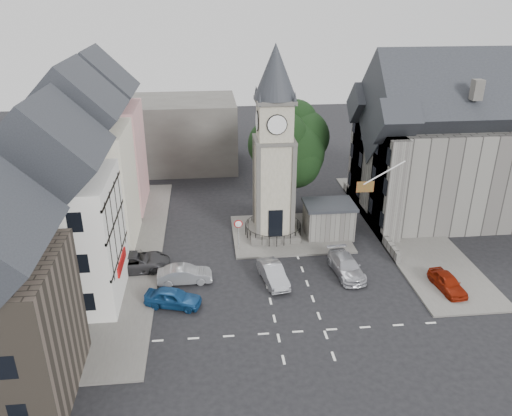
{
  "coord_description": "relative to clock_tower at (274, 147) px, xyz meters",
  "views": [
    {
      "loc": [
        -5.45,
        -30.85,
        20.1
      ],
      "look_at": [
        -1.8,
        5.0,
        4.04
      ],
      "focal_mm": 35.0,
      "sensor_mm": 36.0,
      "label": 1
    }
  ],
  "objects": [
    {
      "name": "town_tree",
      "position": [
        2.0,
        5.01,
        -1.15
      ],
      "size": [
        7.2,
        7.2,
        10.8
      ],
      "color": "black",
      "rests_on": "ground"
    },
    {
      "name": "car_west_blue",
      "position": [
        -8.19,
        -9.84,
        -7.46
      ],
      "size": [
        4.16,
        2.57,
        1.32
      ],
      "primitive_type": "imported",
      "rotation": [
        0.0,
        0.0,
        1.29
      ],
      "color": "navy",
      "rests_on": "ground"
    },
    {
      "name": "terrace_pink",
      "position": [
        -15.5,
        8.01,
        -1.54
      ],
      "size": [
        8.1,
        7.6,
        12.8
      ],
      "color": "pink",
      "rests_on": "ground"
    },
    {
      "name": "car_west_silver",
      "position": [
        -7.5,
        -6.9,
        -7.46
      ],
      "size": [
        4.04,
        1.51,
        1.32
      ],
      "primitive_type": "imported",
      "rotation": [
        0.0,
        0.0,
        1.6
      ],
      "color": "#9C9FA4",
      "rests_on": "ground"
    },
    {
      "name": "pavement_west",
      "position": [
        -12.5,
        -1.99,
        -8.05
      ],
      "size": [
        6.0,
        30.0,
        0.14
      ],
      "primitive_type": "cube",
      "color": "#595651",
      "rests_on": "ground"
    },
    {
      "name": "central_island",
      "position": [
        1.5,
        0.01,
        -8.04
      ],
      "size": [
        10.0,
        8.0,
        0.16
      ],
      "primitive_type": "cube",
      "color": "#595651",
      "rests_on": "ground"
    },
    {
      "name": "road_markings",
      "position": [
        0.0,
        -13.49,
        -8.12
      ],
      "size": [
        20.0,
        8.0,
        0.01
      ],
      "primitive_type": "cube",
      "color": "silver",
      "rests_on": "ground"
    },
    {
      "name": "warning_sign_post",
      "position": [
        -3.2,
        -2.56,
        -6.09
      ],
      "size": [
        0.7,
        0.19,
        2.85
      ],
      "color": "black",
      "rests_on": "ground"
    },
    {
      "name": "ground",
      "position": [
        0.0,
        -7.99,
        -8.12
      ],
      "size": [
        120.0,
        120.0,
        0.0
      ],
      "primitive_type": "plane",
      "color": "black",
      "rests_on": "ground"
    },
    {
      "name": "backdrop_west",
      "position": [
        -12.0,
        20.01,
        -4.12
      ],
      "size": [
        20.0,
        10.0,
        8.0
      ],
      "primitive_type": "cube",
      "color": "#4C4944",
      "rests_on": "ground"
    },
    {
      "name": "terrace_tudor",
      "position": [
        -15.5,
        -7.99,
        -1.93
      ],
      "size": [
        8.1,
        7.6,
        12.0
      ],
      "color": "silver",
      "rests_on": "ground"
    },
    {
      "name": "clock_tower",
      "position": [
        0.0,
        0.0,
        0.0
      ],
      "size": [
        4.86,
        4.86,
        16.25
      ],
      "color": "#4C4944",
      "rests_on": "ground"
    },
    {
      "name": "car_east_red",
      "position": [
        11.34,
        -9.87,
        -7.5
      ],
      "size": [
        1.84,
        3.78,
        1.24
      ],
      "primitive_type": "imported",
      "rotation": [
        0.0,
        0.0,
        0.1
      ],
      "color": "maroon",
      "rests_on": "ground"
    },
    {
      "name": "car_west_grey",
      "position": [
        -11.32,
        -4.8,
        -7.38
      ],
      "size": [
        5.43,
        2.76,
        1.47
      ],
      "primitive_type": "imported",
      "rotation": [
        0.0,
        0.0,
        1.63
      ],
      "color": "#333336",
      "rests_on": "ground"
    },
    {
      "name": "stone_shelter",
      "position": [
        4.8,
        -0.49,
        -6.57
      ],
      "size": [
        4.3,
        3.3,
        3.08
      ],
      "color": "#595551",
      "rests_on": "ground"
    },
    {
      "name": "flagpole",
      "position": [
        8.0,
        -3.99,
        -1.12
      ],
      "size": [
        3.68,
        0.1,
        2.74
      ],
      "color": "white",
      "rests_on": "ground"
    },
    {
      "name": "east_boundary_wall",
      "position": [
        9.2,
        2.01,
        -7.67
      ],
      "size": [
        0.4,
        16.0,
        0.9
      ],
      "primitive_type": "cube",
      "color": "#595551",
      "rests_on": "ground"
    },
    {
      "name": "car_island_east",
      "position": [
        4.68,
        -6.94,
        -7.45
      ],
      "size": [
        2.34,
        4.81,
        1.35
      ],
      "primitive_type": "imported",
      "rotation": [
        0.0,
        0.0,
        0.1
      ],
      "color": "#ACADB5",
      "rests_on": "ground"
    },
    {
      "name": "pedestrian",
      "position": [
        11.5,
        0.65,
        -7.28
      ],
      "size": [
        0.73,
        0.67,
        1.68
      ],
      "primitive_type": "imported",
      "rotation": [
        0.0,
        0.0,
        3.7
      ],
      "color": "beige",
      "rests_on": "ground"
    },
    {
      "name": "east_building",
      "position": [
        15.59,
        3.01,
        -1.86
      ],
      "size": [
        14.4,
        11.4,
        12.6
      ],
      "color": "#595551",
      "rests_on": "ground"
    },
    {
      "name": "pavement_east",
      "position": [
        12.0,
        0.01,
        -8.05
      ],
      "size": [
        6.0,
        26.0,
        0.14
      ],
      "primitive_type": "cube",
      "color": "#595651",
      "rests_on": "ground"
    },
    {
      "name": "car_island_silver",
      "position": [
        -1.0,
        -7.49,
        -7.45
      ],
      "size": [
        2.16,
        4.28,
        1.35
      ],
      "primitive_type": "imported",
      "rotation": [
        0.0,
        0.0,
        0.19
      ],
      "color": "#9C9EA5",
      "rests_on": "ground"
    },
    {
      "name": "terrace_cream",
      "position": [
        -15.5,
        0.01,
        -1.54
      ],
      "size": [
        8.1,
        7.6,
        12.8
      ],
      "color": "beige",
      "rests_on": "ground"
    }
  ]
}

